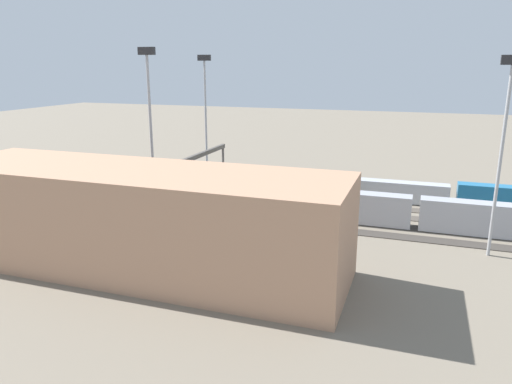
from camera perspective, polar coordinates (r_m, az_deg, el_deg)
ground_plane at (r=89.01m, az=1.95°, el=-1.59°), size 400.00×400.00×0.00m
track_bed_0 at (r=98.25m, az=3.67°, el=0.00°), size 140.00×2.80×0.12m
track_bed_1 at (r=93.60m, az=2.85°, el=-0.74°), size 140.00×2.80×0.12m
track_bed_2 at (r=88.99m, az=1.95°, el=-1.55°), size 140.00×2.80×0.12m
track_bed_3 at (r=84.43m, az=0.94°, el=-2.45°), size 140.00×2.80×0.12m
track_bed_4 at (r=79.92m, az=-0.18°, el=-3.46°), size 140.00×2.80×0.12m
train_on_track_0 at (r=94.76m, az=14.07°, el=0.31°), size 66.40×3.00×4.40m
train_on_track_1 at (r=91.71m, az=6.25°, el=0.22°), size 10.00×3.00×5.00m
train_on_track_3 at (r=83.44m, az=1.56°, el=-0.83°), size 95.60×3.00×5.00m
train_on_track_4 at (r=95.03m, az=-19.43°, el=0.26°), size 47.20×3.00×5.00m
light_mast_1 at (r=69.38m, az=27.31°, el=6.34°), size 2.80×0.70×26.32m
light_mast_2 at (r=104.62m, az=-6.02°, el=10.46°), size 2.80×0.70×27.19m
light_mast_3 at (r=80.36m, az=-12.45°, el=9.16°), size 2.80×0.70×27.84m
signal_gantry at (r=92.60m, az=-6.86°, el=3.69°), size 0.70×25.00×8.80m
maintenance_shed at (r=61.94m, az=-13.83°, el=-3.18°), size 52.55×14.96×12.85m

